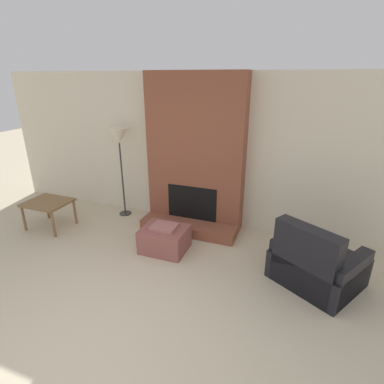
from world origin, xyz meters
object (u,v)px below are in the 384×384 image
Objects in this scene: armchair at (314,265)px; side_table at (48,205)px; ottoman at (165,239)px; floor_lamp_left at (119,140)px.

armchair reaches higher than side_table.
ottoman is 0.53× the size of armchair.
side_table is (-4.35, 0.05, 0.16)m from armchair.
floor_lamp_left reaches higher than side_table.
side_table is (-2.22, -0.02, 0.24)m from ottoman.
armchair is 3.74m from floor_lamp_left.
side_table is at bearing 30.78° from armchair.
ottoman is 2.13m from armchair.
floor_lamp_left is at bearing 144.63° from ottoman.
side_table is at bearing -135.39° from floor_lamp_left.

